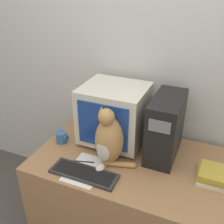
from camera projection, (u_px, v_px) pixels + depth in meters
The scene contains 10 objects.
wall_back at pixel (157, 60), 1.84m from camera, with size 7.00×0.05×2.50m.
desk at pixel (131, 198), 1.90m from camera, with size 1.30×0.77×0.70m.
crt_monitor at pixel (114, 114), 1.84m from camera, with size 0.44×0.39×0.42m.
computer_tower at pixel (166, 127), 1.70m from camera, with size 0.18×0.40×0.42m.
keyboard at pixel (84, 173), 1.60m from camera, with size 0.42×0.14×0.02m.
cat at pixel (109, 140), 1.64m from camera, with size 0.28×0.25×0.41m.
book_stack at pixel (211, 174), 1.55m from camera, with size 0.17×0.21×0.07m.
pen at pixel (84, 162), 1.71m from camera, with size 0.14×0.05×0.01m.
paper_sheet at pixel (86, 169), 1.64m from camera, with size 0.21×0.30×0.00m.
mug at pixel (62, 137), 1.90m from camera, with size 0.08×0.08×0.08m.
Camera 1 is at (0.42, -0.94, 1.79)m, focal length 42.00 mm.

